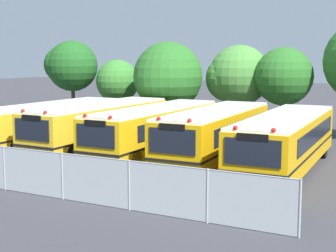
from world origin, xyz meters
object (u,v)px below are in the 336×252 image
object	(u,v)px
school_bus_2	(155,129)
tree_1	(118,82)
school_bus_3	(216,133)
traffic_cone	(170,199)
tree_3	(236,76)
school_bus_4	(286,140)
tree_0	(70,66)
school_bus_0	(50,122)
school_bus_1	(100,124)
tree_2	(169,78)
tree_4	(283,77)

from	to	relation	value
school_bus_2	tree_1	size ratio (longest dim) A/B	2.17
school_bus_3	traffic_cone	world-z (taller)	school_bus_3
tree_1	tree_3	world-z (taller)	tree_3
school_bus_4	tree_0	world-z (taller)	tree_0
school_bus_0	tree_3	distance (m)	12.98
tree_3	school_bus_1	bearing A→B (deg)	-112.50
tree_3	school_bus_3	bearing A→B (deg)	-75.18
school_bus_2	tree_2	bearing A→B (deg)	-67.09
school_bus_2	tree_4	xyz separation A→B (m)	(4.09, 9.64, 2.40)
school_bus_0	school_bus_1	xyz separation A→B (m)	(3.52, 0.01, 0.07)
school_bus_4	tree_0	distance (m)	20.80
school_bus_1	traffic_cone	xyz separation A→B (m)	(8.34, -7.76, -1.11)
school_bus_3	traffic_cone	size ratio (longest dim) A/B	17.19
tree_4	tree_2	bearing A→B (deg)	-165.43
school_bus_4	traffic_cone	size ratio (longest dim) A/B	18.76
tree_2	school_bus_3	bearing A→B (deg)	-50.17
school_bus_0	school_bus_1	bearing A→B (deg)	-178.63
tree_2	tree_3	size ratio (longest dim) A/B	1.03
school_bus_1	school_bus_4	distance (m)	10.37
school_bus_3	tree_4	world-z (taller)	tree_4
school_bus_3	school_bus_4	xyz separation A→B (m)	(3.41, -0.06, -0.04)
school_bus_1	school_bus_3	xyz separation A→B (m)	(6.95, -0.27, 0.02)
school_bus_2	traffic_cone	world-z (taller)	school_bus_2
tree_0	tree_1	distance (m)	4.07
school_bus_0	tree_1	distance (m)	9.13
traffic_cone	school_bus_2	bearing A→B (deg)	121.97
school_bus_2	traffic_cone	distance (m)	9.22
tree_0	school_bus_3	bearing A→B (deg)	-28.49
tree_1	tree_3	xyz separation A→B (m)	(8.79, 1.29, 0.49)
school_bus_0	tree_1	xyz separation A→B (m)	(-1.07, 8.85, 1.95)
tree_0	tree_2	size ratio (longest dim) A/B	1.03
school_bus_0	school_bus_4	xyz separation A→B (m)	(13.89, -0.31, 0.05)
school_bus_3	tree_1	world-z (taller)	tree_1
school_bus_4	tree_1	xyz separation A→B (m)	(-14.96, 9.17, 1.90)
school_bus_0	school_bus_2	distance (m)	7.02
school_bus_0	tree_0	distance (m)	9.95
school_bus_3	tree_1	xyz separation A→B (m)	(-11.55, 9.11, 1.86)
school_bus_3	tree_0	distance (m)	17.75
school_bus_0	tree_4	size ratio (longest dim) A/B	1.89
school_bus_1	tree_1	xyz separation A→B (m)	(-4.59, 8.85, 1.88)
school_bus_3	school_bus_4	bearing A→B (deg)	177.43
school_bus_3	tree_3	xyz separation A→B (m)	(-2.75, 10.40, 2.34)
school_bus_0	school_bus_2	world-z (taller)	school_bus_2
school_bus_0	tree_4	distance (m)	14.92
school_bus_2	tree_0	xyz separation A→B (m)	(-11.91, 8.08, 3.05)
school_bus_1	school_bus_0	bearing A→B (deg)	1.39
tree_0	tree_4	bearing A→B (deg)	5.59
tree_2	school_bus_0	bearing A→B (deg)	-116.08
tree_4	tree_1	bearing A→B (deg)	-176.24
school_bus_0	traffic_cone	xyz separation A→B (m)	(11.86, -7.75, -1.04)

